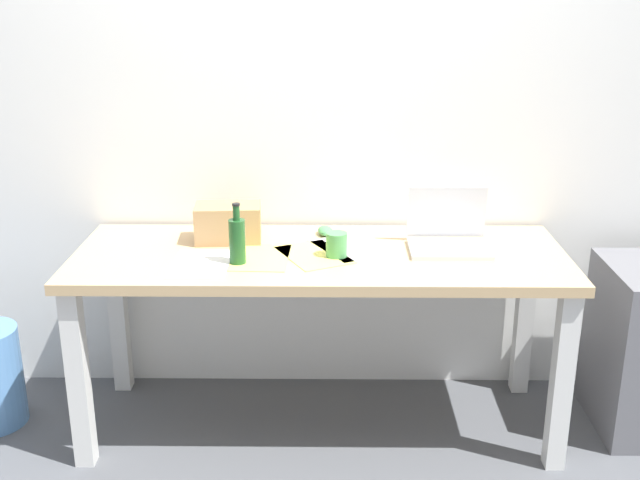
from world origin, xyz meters
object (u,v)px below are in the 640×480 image
(laptop_right, at_px, (448,236))
(coffee_mug, at_px, (337,245))
(desk, at_px, (320,276))
(cardboard_box, at_px, (228,223))
(beer_bottle, at_px, (237,240))
(computer_mouse, at_px, (325,231))

(laptop_right, bearing_deg, coffee_mug, -166.09)
(desk, bearing_deg, laptop_right, 6.71)
(cardboard_box, bearing_deg, beer_bottle, -75.87)
(cardboard_box, distance_m, coffee_mug, 0.47)
(laptop_right, distance_m, coffee_mug, 0.45)
(beer_bottle, xyz_separation_m, cardboard_box, (-0.07, 0.26, -0.02))
(cardboard_box, bearing_deg, laptop_right, -5.24)
(beer_bottle, distance_m, computer_mouse, 0.47)
(desk, distance_m, beer_bottle, 0.38)
(computer_mouse, height_order, cardboard_box, cardboard_box)
(beer_bottle, height_order, computer_mouse, beer_bottle)
(desk, relative_size, beer_bottle, 8.18)
(computer_mouse, xyz_separation_m, coffee_mug, (0.04, -0.27, 0.03))
(beer_bottle, height_order, coffee_mug, beer_bottle)
(laptop_right, bearing_deg, beer_bottle, -167.07)
(computer_mouse, relative_size, cardboard_box, 0.39)
(beer_bottle, xyz_separation_m, computer_mouse, (0.32, 0.34, -0.07))
(laptop_right, xyz_separation_m, coffee_mug, (-0.43, -0.11, -0.00))
(desk, bearing_deg, beer_bottle, -157.50)
(beer_bottle, bearing_deg, cardboard_box, 104.13)
(cardboard_box, xyz_separation_m, coffee_mug, (0.43, -0.19, -0.03))
(laptop_right, xyz_separation_m, cardboard_box, (-0.86, 0.08, 0.02))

